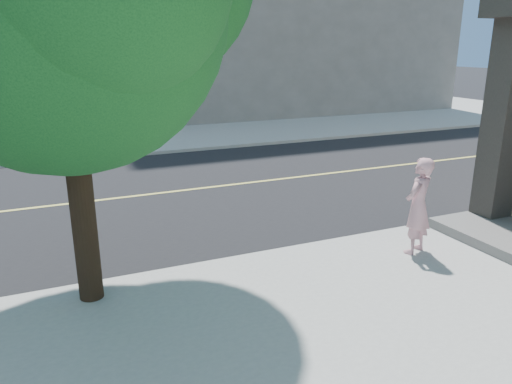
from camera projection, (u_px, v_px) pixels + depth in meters
name	position (u px, v px, depth m)	size (l,w,h in m)	color
sidewalk_ne	(247.00, 103.00, 30.62)	(29.00, 25.00, 0.12)	#A3A49F
man_on_phone	(418.00, 206.00, 8.18)	(0.61, 0.40, 1.67)	#D696A1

